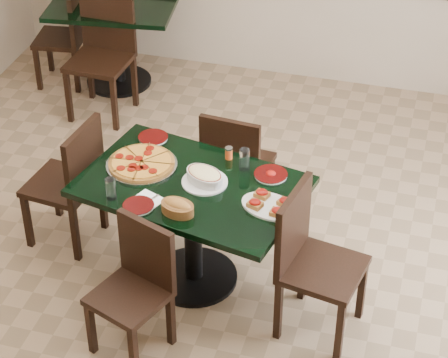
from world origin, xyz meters
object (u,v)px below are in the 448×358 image
(back_chair_left, at_px, (68,32))
(bruschetta_platter, at_px, (270,204))
(chair_left, at_px, (72,178))
(pepperoni_pizza, at_px, (142,163))
(chair_near, at_px, (137,282))
(back_chair_near, at_px, (104,47))
(chair_right, at_px, (310,255))
(lasagna_casserole, at_px, (205,176))
(main_table, at_px, (192,208))
(chair_far, at_px, (235,162))
(back_table, at_px, (115,28))
(bread_basket, at_px, (177,207))

(back_chair_left, distance_m, bruschetta_platter, 3.22)
(chair_left, bearing_deg, pepperoni_pizza, 89.10)
(chair_near, relative_size, back_chair_near, 0.83)
(chair_right, bearing_deg, back_chair_near, 56.39)
(lasagna_casserole, bearing_deg, bruschetta_platter, 9.23)
(chair_left, bearing_deg, chair_near, 50.44)
(main_table, relative_size, chair_right, 1.53)
(back_chair_near, xyz_separation_m, back_chair_left, (-0.47, 0.33, -0.08))
(chair_far, relative_size, chair_near, 1.06)
(back_table, height_order, back_chair_left, back_chair_left)
(chair_left, relative_size, bread_basket, 3.98)
(main_table, bearing_deg, chair_left, -179.28)
(lasagna_casserole, bearing_deg, pepperoni_pizza, -162.96)
(back_table, height_order, bruschetta_platter, bruschetta_platter)
(chair_near, distance_m, back_chair_near, 2.69)
(bruschetta_platter, bearing_deg, main_table, -173.63)
(chair_right, distance_m, back_chair_near, 2.90)
(back_chair_left, bearing_deg, lasagna_casserole, 33.00)
(bread_basket, bearing_deg, back_chair_left, 139.78)
(chair_right, xyz_separation_m, chair_left, (-1.62, 0.35, -0.02))
(chair_far, bearing_deg, back_chair_near, -34.69)
(chair_left, bearing_deg, back_chair_left, -148.48)
(chair_near, height_order, back_chair_near, back_chair_near)
(back_table, relative_size, chair_near, 1.36)
(back_table, bearing_deg, chair_far, -54.63)
(pepperoni_pizza, bearing_deg, chair_right, -14.35)
(chair_far, distance_m, bruschetta_platter, 0.90)
(chair_left, distance_m, pepperoni_pizza, 0.58)
(bruschetta_platter, bearing_deg, chair_right, -0.54)
(chair_far, distance_m, pepperoni_pizza, 0.76)
(chair_near, bearing_deg, chair_right, 44.96)
(chair_far, bearing_deg, bread_basket, 90.11)
(chair_left, relative_size, lasagna_casserole, 3.09)
(main_table, relative_size, back_chair_left, 1.68)
(chair_far, relative_size, chair_left, 0.96)
(chair_left, bearing_deg, main_table, 85.84)
(back_table, height_order, chair_near, chair_near)
(chair_left, distance_m, back_chair_left, 2.19)
(chair_far, relative_size, chair_right, 0.93)
(chair_near, height_order, pepperoni_pizza, chair_near)
(back_chair_near, bearing_deg, chair_far, -37.25)
(chair_near, distance_m, bruschetta_platter, 0.87)
(back_chair_left, relative_size, pepperoni_pizza, 1.96)
(pepperoni_pizza, bearing_deg, bruschetta_platter, -13.10)
(chair_near, xyz_separation_m, lasagna_casserole, (0.21, 0.62, 0.34))
(chair_near, xyz_separation_m, back_chair_left, (-1.65, 2.75, 0.02))
(chair_left, height_order, bruschetta_platter, chair_left)
(back_table, distance_m, back_chair_near, 0.43)
(lasagna_casserole, bearing_deg, back_chair_left, 157.30)
(back_chair_left, height_order, bruschetta_platter, back_chair_left)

